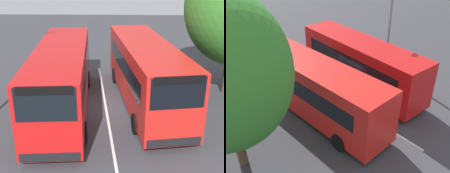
# 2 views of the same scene
# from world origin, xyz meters

# --- Properties ---
(ground_plane) EXTENTS (66.96, 66.96, 0.00)m
(ground_plane) POSITION_xyz_m (0.00, 0.00, 0.00)
(ground_plane) COLOR #38383D
(bus_far_left) EXTENTS (10.39, 3.26, 3.39)m
(bus_far_left) POSITION_xyz_m (0.45, -2.18, 1.85)
(bus_far_left) COLOR red
(bus_far_left) RESTS_ON ground
(bus_center_left) EXTENTS (10.48, 4.08, 3.39)m
(bus_center_left) POSITION_xyz_m (-0.65, 2.12, 1.85)
(bus_center_left) COLOR red
(bus_center_left) RESTS_ON ground
(pedestrian) EXTENTS (0.39, 0.39, 1.60)m
(pedestrian) POSITION_xyz_m (8.33, 2.41, 0.94)
(pedestrian) COLOR #232833
(pedestrian) RESTS_ON ground
(street_lamp) EXTENTS (0.75, 2.25, 6.94)m
(street_lamp) POSITION_xyz_m (1.49, -5.60, 4.02)
(street_lamp) COLOR gray
(street_lamp) RESTS_ON ground
(lane_stripe_outer_left) EXTENTS (13.34, 1.78, 0.01)m
(lane_stripe_outer_left) POSITION_xyz_m (0.00, 0.00, 0.00)
(lane_stripe_outer_left) COLOR silver
(lane_stripe_outer_left) RESTS_ON ground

